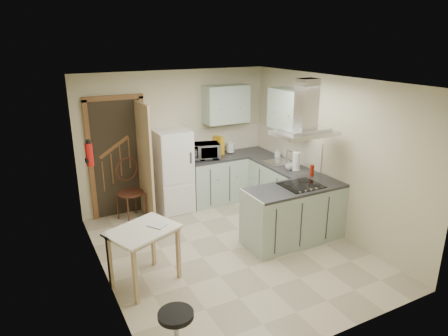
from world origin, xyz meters
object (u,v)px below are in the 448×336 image
microwave (205,151)px  extractor_hood (305,133)px  fridge (173,171)px  drop_leaf_table (145,256)px  bentwood_chair (131,193)px  stool (177,333)px  peninsula (294,214)px

microwave → extractor_hood: bearing=-55.8°
fridge → drop_leaf_table: size_ratio=1.82×
fridge → extractor_hood: 2.57m
extractor_hood → microwave: (-0.70, 1.96, -0.68)m
bentwood_chair → microwave: size_ratio=1.89×
stool → drop_leaf_table: bearing=86.3°
microwave → stool: bearing=-104.8°
peninsula → stool: size_ratio=3.21×
bentwood_chair → stool: 3.33m
peninsula → drop_leaf_table: peninsula is taller
bentwood_chair → fridge: bearing=-12.4°
drop_leaf_table → stool: size_ratio=1.71×
fridge → drop_leaf_table: 2.36m
fridge → bentwood_chair: size_ratio=1.52×
bentwood_chair → extractor_hood: bearing=-58.4°
fridge → drop_leaf_table: bearing=-120.0°
drop_leaf_table → microwave: bearing=25.5°
peninsula → drop_leaf_table: 2.39m
drop_leaf_table → bentwood_chair: (0.36, 1.96, 0.11)m
extractor_hood → stool: 3.27m
extractor_hood → microwave: size_ratio=1.72×
bentwood_chair → microwave: (1.43, 0.04, 0.55)m
peninsula → microwave: size_ratio=2.97×
extractor_hood → bentwood_chair: bearing=137.9°
extractor_hood → microwave: 2.19m
bentwood_chair → microwave: 1.54m
peninsula → bentwood_chair: bearing=136.5°
fridge → extractor_hood: (1.32, -1.98, 0.97)m
fridge → drop_leaf_table: fridge is taller
drop_leaf_table → microwave: microwave is taller
extractor_hood → bentwood_chair: 3.12m
stool → microwave: microwave is taller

